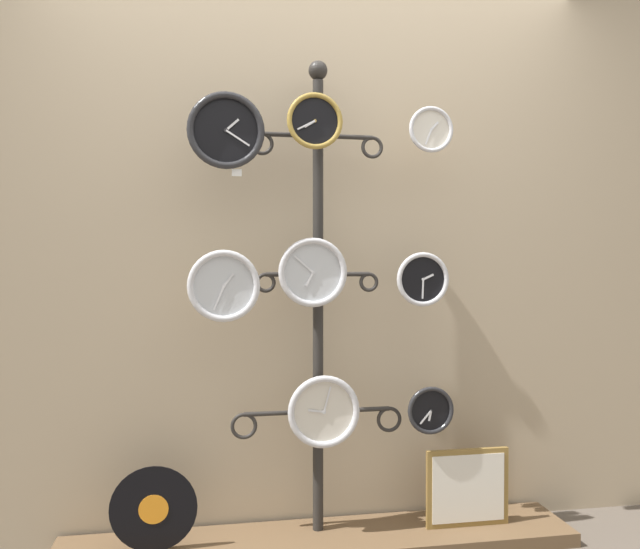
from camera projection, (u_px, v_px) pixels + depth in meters
shop_wall at (312, 223)px, 2.84m from camera, size 4.40×0.04×2.80m
low_shelf at (320, 542)px, 2.65m from camera, size 2.20×0.36×0.06m
display_stand at (318, 358)px, 2.69m from camera, size 0.75×0.35×2.08m
clock_top_left at (226, 131)px, 2.49m from camera, size 0.31×0.04×0.31m
clock_top_center at (315, 121)px, 2.56m from camera, size 0.23×0.04×0.23m
clock_top_right at (431, 130)px, 2.67m from camera, size 0.20×0.04×0.20m
clock_middle_left at (224, 286)px, 2.52m from camera, size 0.29×0.04×0.29m
clock_middle_center at (313, 272)px, 2.60m from camera, size 0.29×0.04×0.29m
clock_middle_right at (422, 279)px, 2.67m from camera, size 0.23×0.04×0.23m
clock_bottom_center at (324, 411)px, 2.60m from camera, size 0.31×0.04×0.31m
clock_bottom_right at (430, 410)px, 2.68m from camera, size 0.21×0.04×0.21m
vinyl_record at (154, 509)px, 2.49m from camera, size 0.35×0.01×0.35m
picture_frame at (468, 488)px, 2.74m from camera, size 0.38×0.02×0.34m
price_tag_upper at (237, 173)px, 2.50m from camera, size 0.04×0.00×0.03m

